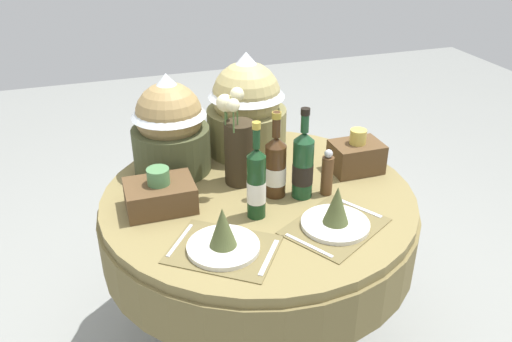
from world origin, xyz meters
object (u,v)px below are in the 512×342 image
wine_bottle_right (303,165)px  place_setting_right (336,215)px  flower_vase (238,144)px  wine_bottle_left (276,166)px  woven_basket_side_right (356,156)px  gift_tub_back_centre (246,101)px  dining_table (258,225)px  wine_bottle_centre (256,183)px  place_setting_left (223,238)px  woven_basket_side_left (160,194)px  pepper_mill (327,174)px  gift_tub_back_left (170,121)px

wine_bottle_right → place_setting_right: bearing=-82.9°
flower_vase → wine_bottle_left: (0.11, -0.14, -0.04)m
flower_vase → woven_basket_side_right: 0.51m
gift_tub_back_centre → woven_basket_side_right: (0.37, -0.33, -0.16)m
dining_table → wine_bottle_centre: 0.33m
place_setting_left → woven_basket_side_left: size_ratio=1.72×
place_setting_left → wine_bottle_left: bearing=44.8°
dining_table → pepper_mill: pepper_mill is taller
dining_table → pepper_mill: (0.25, -0.09, 0.24)m
place_setting_right → wine_bottle_centre: (-0.24, 0.16, 0.09)m
wine_bottle_left → gift_tub_back_centre: bearing=88.0°
woven_basket_side_right → pepper_mill: bearing=-145.1°
dining_table → wine_bottle_left: size_ratio=3.63×
pepper_mill → flower_vase: bearing=146.8°
dining_table → flower_vase: bearing=115.0°
place_setting_left → wine_bottle_right: (0.38, 0.24, 0.09)m
dining_table → gift_tub_back_centre: size_ratio=2.75×
woven_basket_side_left → place_setting_left: bearing=-64.9°
woven_basket_side_left → gift_tub_back_centre: bearing=39.5°
place_setting_right → flower_vase: size_ratio=1.05×
wine_bottle_left → pepper_mill: 0.20m
flower_vase → wine_bottle_right: bearing=-41.9°
flower_vase → wine_bottle_centre: size_ratio=1.11×
pepper_mill → woven_basket_side_right: bearing=34.9°
flower_vase → gift_tub_back_centre: bearing=66.0°
dining_table → wine_bottle_right: wine_bottle_right is taller
place_setting_right → wine_bottle_left: 0.31m
gift_tub_back_left → wine_bottle_right: bearing=-40.9°
flower_vase → wine_bottle_left: bearing=-52.7°
place_setting_left → flower_vase: (0.18, 0.42, 0.12)m
wine_bottle_right → pepper_mill: bearing=-8.5°
flower_vase → woven_basket_side_left: 0.36m
place_setting_left → gift_tub_back_left: 0.64m
flower_vase → pepper_mill: (0.30, -0.19, -0.08)m
place_setting_right → woven_basket_side_right: 0.44m
gift_tub_back_left → woven_basket_side_right: bearing=-19.0°
woven_basket_side_left → woven_basket_side_right: (0.82, 0.04, 0.01)m
flower_vase → wine_bottle_left: size_ratio=1.19×
dining_table → place_setting_left: size_ratio=2.89×
pepper_mill → gift_tub_back_centre: bearing=110.6°
place_setting_right → gift_tub_back_centre: 0.72m
dining_table → gift_tub_back_centre: 0.54m
place_setting_left → flower_vase: flower_vase is taller
pepper_mill → woven_basket_side_left: 0.63m
wine_bottle_left → wine_bottle_right: bearing=-23.1°
place_setting_left → pepper_mill: bearing=25.6°
flower_vase → woven_basket_side_right: size_ratio=1.98×
flower_vase → wine_bottle_right: (0.20, -0.18, -0.03)m
flower_vase → gift_tub_back_centre: gift_tub_back_centre is taller
flower_vase → wine_bottle_centre: bearing=-92.0°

